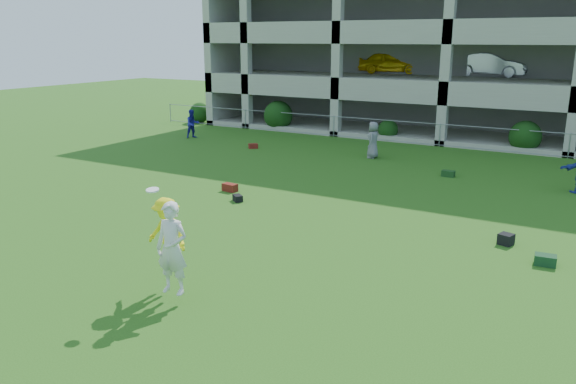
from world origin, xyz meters
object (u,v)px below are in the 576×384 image
Objects in this scene: bystander_a at (193,124)px; crate_d at (506,239)px; bystander_c at (373,140)px; frisbee_contest at (169,239)px; parking_garage at (484,28)px.

bystander_a is 20.24m from crate_d.
bystander_c is 15.84m from frisbee_contest.
bystander_c is at bearing -60.42° from bystander_a.
crate_d is at bearing -76.23° from parking_garage.
frisbee_contest is (12.25, -15.91, 0.49)m from bystander_a.
bystander_c is 0.06× the size of parking_garage.
parking_garage is at bearing 89.15° from frisbee_contest.
bystander_c reaches higher than bystander_a.
crate_d is at bearing 31.39° from bystander_c.
crate_d is 0.16× the size of frisbee_contest.
bystander_a is 10.74m from bystander_c.
crate_d is 9.04m from frisbee_contest.
frisbee_contest reaches higher than crate_d.
crate_d is at bearing 49.54° from frisbee_contest.
bystander_a is at bearing 153.32° from crate_d.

